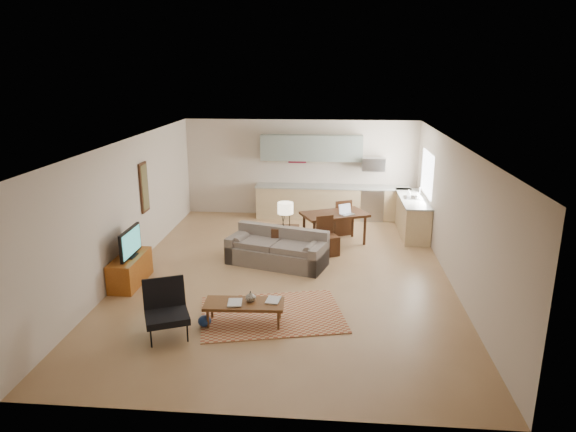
# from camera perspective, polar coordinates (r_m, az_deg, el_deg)

# --- Properties ---
(room) EXTENTS (9.00, 9.00, 9.00)m
(room) POSITION_cam_1_polar(r_m,az_deg,el_deg) (10.15, -0.15, 0.62)
(room) COLOR #966F48
(room) RESTS_ON ground
(kitchen_counter_back) EXTENTS (4.26, 0.64, 0.92)m
(kitchen_counter_back) POSITION_cam_1_polar(r_m,az_deg,el_deg) (14.38, 4.91, 1.55)
(kitchen_counter_back) COLOR tan
(kitchen_counter_back) RESTS_ON ground
(kitchen_counter_right) EXTENTS (0.64, 2.26, 0.92)m
(kitchen_counter_right) POSITION_cam_1_polar(r_m,az_deg,el_deg) (13.40, 13.60, 0.06)
(kitchen_counter_right) COLOR tan
(kitchen_counter_right) RESTS_ON ground
(kitchen_range) EXTENTS (0.62, 0.62, 0.90)m
(kitchen_range) POSITION_cam_1_polar(r_m,az_deg,el_deg) (14.43, 9.28, 1.40)
(kitchen_range) COLOR #A5A8AD
(kitchen_range) RESTS_ON ground
(kitchen_microwave) EXTENTS (0.62, 0.40, 0.35)m
(kitchen_microwave) POSITION_cam_1_polar(r_m,az_deg,el_deg) (14.21, 9.47, 5.71)
(kitchen_microwave) COLOR #A5A8AD
(kitchen_microwave) RESTS_ON room
(upper_cabinets) EXTENTS (2.80, 0.34, 0.70)m
(upper_cabinets) POSITION_cam_1_polar(r_m,az_deg,el_deg) (14.24, 2.62, 7.57)
(upper_cabinets) COLOR gray
(upper_cabinets) RESTS_ON room
(window_right) EXTENTS (0.02, 1.40, 1.05)m
(window_right) POSITION_cam_1_polar(r_m,az_deg,el_deg) (13.20, 15.20, 4.58)
(window_right) COLOR white
(window_right) RESTS_ON room
(wall_art_left) EXTENTS (0.06, 0.42, 1.10)m
(wall_art_left) POSITION_cam_1_polar(r_m,az_deg,el_deg) (11.67, -15.66, 3.08)
(wall_art_left) COLOR brown
(wall_art_left) RESTS_ON room
(triptych) EXTENTS (1.70, 0.04, 0.50)m
(triptych) POSITION_cam_1_polar(r_m,az_deg,el_deg) (14.43, 1.03, 6.89)
(triptych) COLOR beige
(triptych) RESTS_ON room
(rug) EXTENTS (2.70, 2.15, 0.02)m
(rug) POSITION_cam_1_polar(r_m,az_deg,el_deg) (8.94, -1.81, -10.86)
(rug) COLOR #96412A
(rug) RESTS_ON floor
(sofa) EXTENTS (2.37, 1.56, 0.76)m
(sofa) POSITION_cam_1_polar(r_m,az_deg,el_deg) (10.95, -1.25, -3.54)
(sofa) COLOR #635850
(sofa) RESTS_ON floor
(coffee_table) EXTENTS (1.33, 0.58, 0.39)m
(coffee_table) POSITION_cam_1_polar(r_m,az_deg,el_deg) (8.59, -4.87, -10.71)
(coffee_table) COLOR #512F15
(coffee_table) RESTS_ON floor
(book_a) EXTENTS (0.29, 0.36, 0.03)m
(book_a) POSITION_cam_1_polar(r_m,az_deg,el_deg) (8.48, -6.71, -9.56)
(book_a) COLOR maroon
(book_a) RESTS_ON coffee_table
(book_b) EXTENTS (0.29, 0.35, 0.02)m
(book_b) POSITION_cam_1_polar(r_m,az_deg,el_deg) (8.56, -2.38, -9.25)
(book_b) COLOR navy
(book_b) RESTS_ON coffee_table
(vase) EXTENTS (0.19, 0.19, 0.18)m
(vase) POSITION_cam_1_polar(r_m,az_deg,el_deg) (8.50, -4.17, -8.89)
(vase) COLOR black
(vase) RESTS_ON coffee_table
(armchair) EXTENTS (1.00, 1.00, 0.87)m
(armchair) POSITION_cam_1_polar(r_m,az_deg,el_deg) (8.32, -13.36, -10.22)
(armchair) COLOR black
(armchair) RESTS_ON floor
(tv_credenza) EXTENTS (0.47, 1.22, 0.56)m
(tv_credenza) POSITION_cam_1_polar(r_m,az_deg,el_deg) (10.50, -17.12, -5.75)
(tv_credenza) COLOR #894211
(tv_credenza) RESTS_ON floor
(tv) EXTENTS (0.09, 0.94, 0.56)m
(tv) POSITION_cam_1_polar(r_m,az_deg,el_deg) (10.29, -17.14, -2.86)
(tv) COLOR black
(tv) RESTS_ON tv_credenza
(console_table) EXTENTS (0.63, 0.44, 0.71)m
(console_table) POSITION_cam_1_polar(r_m,az_deg,el_deg) (11.37, -0.28, -2.91)
(console_table) COLOR #311A0E
(console_table) RESTS_ON floor
(table_lamp) EXTENTS (0.42, 0.42, 0.57)m
(table_lamp) POSITION_cam_1_polar(r_m,az_deg,el_deg) (11.18, -0.29, 0.19)
(table_lamp) COLOR beige
(table_lamp) RESTS_ON console_table
(dining_table) EXTENTS (1.72, 1.40, 0.76)m
(dining_table) POSITION_cam_1_polar(r_m,az_deg,el_deg) (12.30, 5.16, -1.38)
(dining_table) COLOR #311A0E
(dining_table) RESTS_ON floor
(dining_chair_near) EXTENTS (0.56, 0.57, 0.87)m
(dining_chair_near) POSITION_cam_1_polar(r_m,az_deg,el_deg) (11.55, 4.47, -2.25)
(dining_chair_near) COLOR #311A0E
(dining_chair_near) RESTS_ON floor
(dining_chair_far) EXTENTS (0.60, 0.61, 0.92)m
(dining_chair_far) POSITION_cam_1_polar(r_m,az_deg,el_deg) (13.02, 5.78, -0.03)
(dining_chair_far) COLOR #311A0E
(dining_chair_far) RESTS_ON floor
(laptop) EXTENTS (0.40, 0.38, 0.24)m
(laptop) POSITION_cam_1_polar(r_m,az_deg,el_deg) (12.07, 6.64, 0.70)
(laptop) COLOR #A5A8AD
(laptop) RESTS_ON dining_table
(soap_bottle) EXTENTS (0.13, 0.13, 0.19)m
(soap_bottle) POSITION_cam_1_polar(r_m,az_deg,el_deg) (13.36, 13.26, 2.49)
(soap_bottle) COLOR beige
(soap_bottle) RESTS_ON kitchen_counter_right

